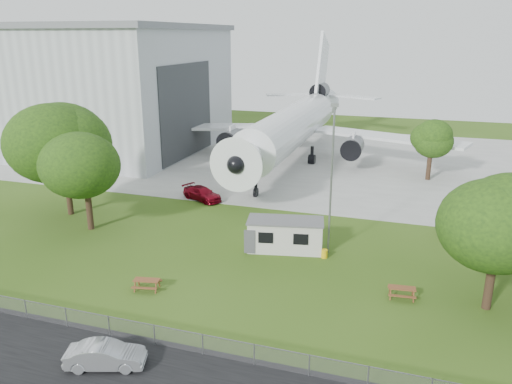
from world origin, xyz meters
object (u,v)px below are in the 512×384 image
(picnic_east, at_px, (401,298))
(car_centre_sedan, at_px, (105,356))
(site_cabin, at_px, (285,235))
(airliner, at_px, (294,124))
(picnic_west, at_px, (147,289))
(hangar, at_px, (73,85))

(picnic_east, bearing_deg, car_centre_sedan, -145.24)
(site_cabin, distance_m, car_centre_sedan, 18.56)
(airliner, xyz_separation_m, car_centre_sedan, (1.50, -47.94, -4.58))
(airliner, bearing_deg, picnic_west, -91.06)
(picnic_west, height_order, car_centre_sedan, car_centre_sedan)
(picnic_east, bearing_deg, hangar, 140.09)
(hangar, height_order, car_centre_sedan, hangar)
(hangar, bearing_deg, car_centre_sedan, -52.07)
(picnic_east, bearing_deg, site_cabin, 145.38)
(airliner, relative_size, picnic_east, 26.52)
(site_cabin, bearing_deg, car_centre_sedan, -106.31)
(picnic_west, xyz_separation_m, car_centre_sedan, (2.24, -8.24, 0.69))
(hangar, bearing_deg, picnic_east, -34.25)
(site_cabin, xyz_separation_m, picnic_west, (-7.45, -9.56, -1.31))
(picnic_west, distance_m, car_centre_sedan, 8.57)
(site_cabin, bearing_deg, picnic_west, -127.92)
(hangar, height_order, picnic_west, hangar)
(hangar, bearing_deg, airliner, -0.22)
(airliner, height_order, car_centre_sedan, airliner)
(picnic_east, bearing_deg, airliner, 108.97)
(picnic_west, distance_m, picnic_east, 17.50)
(hangar, distance_m, picnic_west, 54.01)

